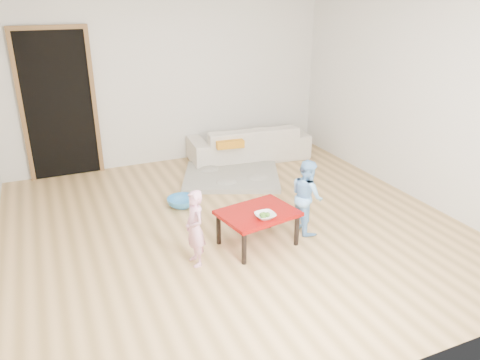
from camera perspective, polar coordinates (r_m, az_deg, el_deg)
floor at (r=5.44m, az=-0.85°, el=-5.61°), size 5.00×5.00×0.01m
back_wall at (r=7.29m, az=-8.72°, el=12.18°), size 5.00×0.02×2.60m
right_wall at (r=6.34m, az=20.70°, el=9.53°), size 0.02×5.00×2.60m
doorway at (r=7.09m, az=-21.22°, el=8.39°), size 1.02×0.08×2.11m
sofa at (r=7.50m, az=1.05°, el=4.63°), size 1.94×0.90×0.55m
cushion at (r=7.04m, az=-1.46°, el=4.66°), size 0.45×0.41×0.11m
red_table at (r=4.99m, az=2.16°, el=-5.87°), size 0.87×0.71×0.39m
bowl at (r=4.76m, az=3.09°, el=-4.37°), size 0.21×0.21×0.05m
broccoli at (r=4.76m, az=3.09°, el=-4.34°), size 0.12×0.12×0.06m
child_pink at (r=4.58m, az=-5.51°, el=-5.89°), size 0.21×0.30×0.78m
child_blue at (r=5.23m, az=8.15°, el=-1.95°), size 0.34×0.42×0.84m
basin at (r=5.94m, az=-7.10°, el=-2.69°), size 0.37×0.37×0.12m
blanket at (r=6.75m, az=-1.05°, el=0.43°), size 1.67×1.55×0.07m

